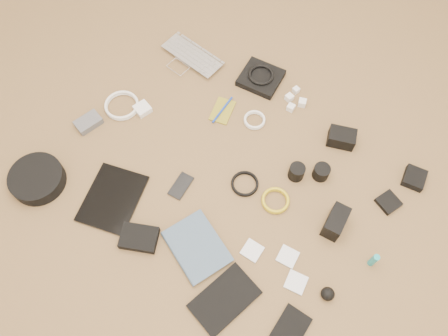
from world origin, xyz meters
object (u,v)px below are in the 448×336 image
Objects in this scene: dslr_camera at (342,138)px; headphone_case at (37,179)px; laptop at (186,61)px; tablet at (113,198)px; phone at (181,186)px; paperback at (176,260)px.

dslr_camera is 1.27m from headphone_case.
laptop is 0.76m from tablet.
laptop is 0.81m from dslr_camera.
headphone_case is at bearing -152.69° from phone.
headphone_case is at bearing -175.33° from tablet.
dslr_camera reaches higher than laptop.
phone is at bearing 29.99° from tablet.
laptop is 0.86m from headphone_case.
paperback reaches higher than tablet.
laptop and paperback have the same top height.
tablet is 0.28m from phone.
laptop is at bearing 161.82° from dslr_camera.
dslr_camera is 0.47× the size of paperback.
tablet is 0.37m from paperback.
headphone_case reaches higher than tablet.
phone is at bearing 32.19° from headphone_case.
headphone_case is (-0.94, -0.87, -0.00)m from dslr_camera.
laptop is at bearing 119.50° from phone.
paperback is at bearing -24.63° from tablet.
dslr_camera reaches higher than tablet.
headphone_case is 0.91× the size of paperback.
tablet is at bearing 104.00° from paperback.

